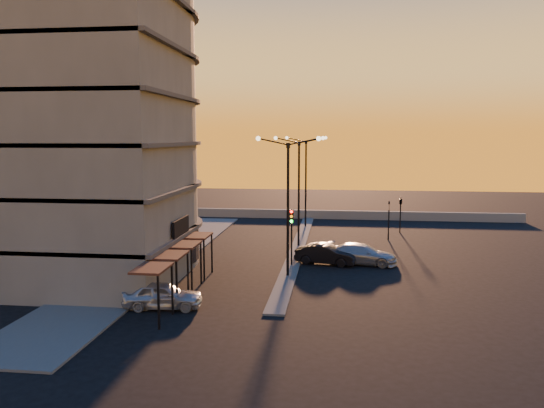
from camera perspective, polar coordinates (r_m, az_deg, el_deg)
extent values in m
plane|color=black|center=(36.38, 1.70, -7.84)|extent=(120.00, 120.00, 0.00)
cube|color=#52524F|center=(42.38, -12.13, -5.74)|extent=(5.00, 40.00, 0.12)
cube|color=#52524F|center=(46.06, 2.86, -4.54)|extent=(1.20, 36.00, 0.12)
cube|color=gray|center=(61.64, 5.81, -1.14)|extent=(44.00, 0.50, 1.00)
cylinder|color=#625F56|center=(40.90, -18.27, 11.14)|extent=(14.00, 14.00, 25.00)
cube|color=#625F56|center=(36.44, -21.69, 11.51)|extent=(14.00, 10.00, 25.00)
cylinder|color=black|center=(41.55, -17.67, -4.01)|extent=(14.16, 14.16, 2.40)
cube|color=black|center=(34.96, -9.77, -2.52)|extent=(0.15, 3.20, 1.20)
cylinder|color=black|center=(35.47, 1.72, -0.81)|extent=(0.18, 0.18, 9.00)
cube|color=black|center=(35.12, 1.75, 6.32)|extent=(0.25, 0.25, 0.35)
sphere|color=#FFE5B2|center=(35.36, -1.50, 7.05)|extent=(0.32, 0.32, 0.32)
sphere|color=#FFE5B2|center=(34.99, 5.04, 7.02)|extent=(0.32, 0.32, 0.32)
cylinder|color=black|center=(45.36, 2.90, 0.96)|extent=(0.18, 0.18, 9.00)
cube|color=black|center=(45.08, 2.93, 6.52)|extent=(0.25, 0.25, 0.35)
sphere|color=#FFE5B2|center=(45.27, 0.39, 7.11)|extent=(0.32, 0.32, 0.32)
sphere|color=#FFE5B2|center=(44.98, 5.50, 7.07)|extent=(0.32, 0.32, 0.32)
cylinder|color=black|center=(55.29, 3.65, 2.09)|extent=(0.18, 0.18, 9.00)
cube|color=black|center=(55.06, 3.69, 6.66)|extent=(0.25, 0.25, 0.35)
sphere|color=#FFE5B2|center=(55.21, 1.61, 7.14)|extent=(0.32, 0.32, 0.32)
sphere|color=#FFE5B2|center=(54.98, 5.79, 7.10)|extent=(0.32, 0.32, 0.32)
cylinder|color=black|center=(38.91, 2.12, -4.42)|extent=(0.12, 0.12, 3.20)
cube|color=black|center=(38.36, 2.11, -1.33)|extent=(0.28, 0.16, 1.00)
sphere|color=#FF0C05|center=(38.21, 2.10, -0.83)|extent=(0.20, 0.20, 0.20)
sphere|color=orange|center=(38.26, 2.10, -1.35)|extent=(0.20, 0.20, 0.20)
sphere|color=#0CFF26|center=(38.31, 2.10, -1.87)|extent=(0.20, 0.20, 0.20)
cylinder|color=black|center=(49.86, 12.43, -2.23)|extent=(0.12, 0.12, 2.80)
imported|color=black|center=(49.60, 12.49, -0.18)|extent=(0.13, 0.16, 0.80)
cylinder|color=black|center=(53.94, 13.63, -1.55)|extent=(0.12, 0.12, 2.80)
imported|color=black|center=(53.70, 13.68, 0.35)|extent=(0.42, 1.99, 0.80)
imported|color=#B3B6BC|center=(30.41, -11.65, -9.59)|extent=(4.49, 2.16, 1.48)
imported|color=black|center=(39.94, 5.82, -5.40)|extent=(4.76, 2.51, 1.49)
imported|color=#A3A5AA|center=(40.34, 9.66, -5.32)|extent=(5.55, 3.19, 1.51)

